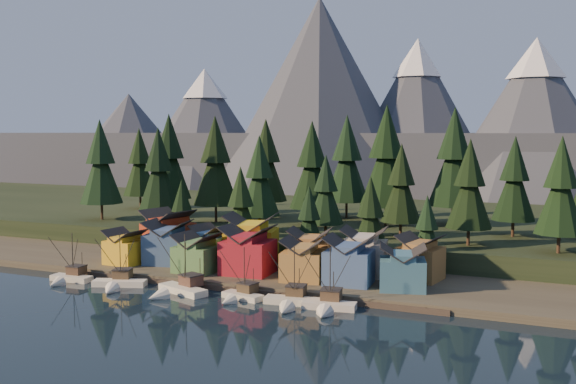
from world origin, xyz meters
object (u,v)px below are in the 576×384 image
at_px(boat_2, 177,282).
at_px(house_front_0, 125,246).
at_px(boat_3, 239,289).
at_px(house_front_1, 168,241).
at_px(boat_1, 117,277).
at_px(boat_4, 292,294).
at_px(house_back_0, 168,232).
at_px(house_back_1, 212,243).
at_px(boat_5, 328,297).
at_px(boat_0, 68,272).

relative_size(boat_2, house_front_0, 1.53).
distance_m(boat_3, house_front_1, 31.29).
relative_size(boat_1, boat_4, 0.99).
xyz_separation_m(house_front_1, house_back_0, (-4.88, 7.38, 0.72)).
relative_size(boat_4, house_front_1, 1.10).
xyz_separation_m(house_front_0, house_front_1, (8.47, 4.05, 0.98)).
bearing_deg(boat_1, house_back_1, 48.90).
bearing_deg(house_front_1, boat_3, -43.46).
xyz_separation_m(boat_1, boat_2, (13.86, -0.03, 0.21)).
bearing_deg(house_back_0, house_front_1, -43.52).
bearing_deg(house_back_1, boat_4, -24.78).
xyz_separation_m(boat_5, house_front_0, (-51.83, 12.45, 3.16)).
xyz_separation_m(boat_2, boat_5, (29.70, 0.89, -0.00)).
bearing_deg(boat_2, house_back_1, 122.63).
height_order(boat_1, boat_4, boat_1).
relative_size(boat_3, boat_4, 0.91).
xyz_separation_m(boat_3, boat_4, (10.21, 0.18, -0.06)).
height_order(boat_0, house_back_1, house_back_1).
distance_m(boat_2, house_back_0, 31.31).
bearing_deg(boat_0, boat_5, -0.73).
distance_m(boat_1, boat_2, 13.86).
height_order(boat_0, boat_3, boat_0).
height_order(boat_2, house_back_0, house_back_0).
bearing_deg(boat_2, boat_4, 22.29).
relative_size(house_front_0, house_back_0, 0.69).
distance_m(boat_1, boat_3, 26.50).
height_order(boat_2, boat_4, boat_2).
height_order(house_front_0, house_back_1, house_back_1).
relative_size(boat_3, house_front_0, 1.30).
height_order(boat_4, boat_5, boat_5).
xyz_separation_m(boat_2, house_front_0, (-22.13, 13.33, 3.16)).
xyz_separation_m(boat_2, boat_4, (22.83, 1.14, -0.25)).
relative_size(boat_0, house_front_0, 1.34).
xyz_separation_m(boat_3, house_back_0, (-31.15, 23.80, 5.05)).
bearing_deg(boat_3, boat_2, -162.63).
height_order(boat_1, boat_5, boat_5).
xyz_separation_m(house_front_1, house_back_1, (8.59, 4.20, -0.54)).
xyz_separation_m(boat_0, boat_3, (38.63, 1.22, -0.01)).
relative_size(boat_3, boat_5, 0.90).
distance_m(boat_4, house_back_1, 34.80).
xyz_separation_m(house_front_0, house_back_1, (17.06, 8.25, 0.44)).
height_order(boat_4, house_front_0, boat_4).
relative_size(boat_3, house_back_0, 0.90).
distance_m(boat_5, house_back_0, 54.04).
bearing_deg(house_back_1, house_front_1, -142.50).
height_order(house_back_0, house_back_1, house_back_0).
xyz_separation_m(boat_0, house_back_0, (7.48, 25.01, 5.04)).
distance_m(boat_4, boat_5, 6.88).
bearing_deg(boat_4, house_back_1, 136.24).
relative_size(boat_2, boat_5, 1.06).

